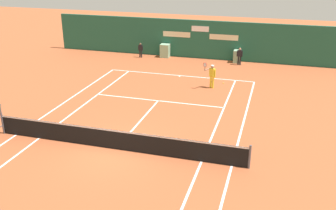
% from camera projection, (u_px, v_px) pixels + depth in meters
% --- Properties ---
extents(ground_plane, '(80.00, 80.00, 0.01)m').
position_uv_depth(ground_plane, '(121.00, 143.00, 18.21)').
color(ground_plane, '#A8512D').
extents(tennis_net, '(12.10, 0.10, 1.07)m').
position_uv_depth(tennis_net, '(115.00, 139.00, 17.51)').
color(tennis_net, '#4C4C51').
rests_on(tennis_net, ground_plane).
extents(sponsor_back_wall, '(25.00, 1.02, 3.17)m').
position_uv_depth(sponsor_back_wall, '(196.00, 40.00, 32.26)').
color(sponsor_back_wall, '#1E5642').
rests_on(sponsor_back_wall, ground_plane).
extents(player_on_baseline, '(0.81, 0.62, 1.79)m').
position_uv_depth(player_on_baseline, '(212.00, 74.00, 25.26)').
color(player_on_baseline, yellow).
rests_on(player_on_baseline, ground_plane).
extents(ball_kid_centre_post, '(0.46, 0.21, 1.39)m').
position_uv_depth(ball_kid_centre_post, '(240.00, 55.00, 30.48)').
color(ball_kid_centre_post, black).
rests_on(ball_kid_centre_post, ground_plane).
extents(ball_kid_right_post, '(0.41, 0.17, 1.24)m').
position_uv_depth(ball_kid_right_post, '(141.00, 49.00, 32.67)').
color(ball_kid_right_post, black).
rests_on(ball_kid_right_post, ground_plane).
extents(tennis_ball_near_service_line, '(0.07, 0.07, 0.07)m').
position_uv_depth(tennis_ball_near_service_line, '(223.00, 83.00, 26.41)').
color(tennis_ball_near_service_line, '#CCE033').
rests_on(tennis_ball_near_service_line, ground_plane).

